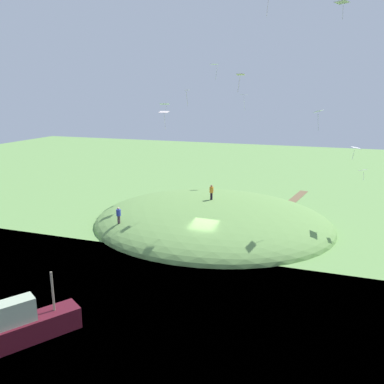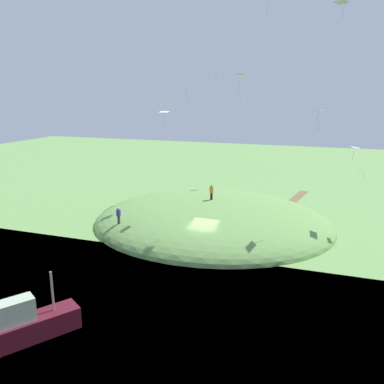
{
  "view_description": "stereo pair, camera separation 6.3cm",
  "coord_description": "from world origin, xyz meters",
  "px_view_note": "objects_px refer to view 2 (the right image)",
  "views": [
    {
      "loc": [
        -34.35,
        -10.6,
        14.48
      ],
      "look_at": [
        4.39,
        2.69,
        4.21
      ],
      "focal_mm": 37.03,
      "sensor_mm": 36.0,
      "label": 1
    },
    {
      "loc": [
        -34.33,
        -10.66,
        14.48
      ],
      "look_at": [
        4.39,
        2.69,
        4.21
      ],
      "focal_mm": 37.03,
      "sensor_mm": 36.0,
      "label": 2
    }
  ],
  "objects_px": {
    "kite_3": "(356,148)",
    "kite_2": "(244,96)",
    "boat_on_lake": "(28,324)",
    "kite_0": "(215,65)",
    "mooring_post": "(195,250)",
    "kite_5": "(342,3)",
    "kite_8": "(363,171)",
    "kite_6": "(165,104)",
    "kite_9": "(164,113)",
    "person_walking_path": "(211,190)",
    "kite_4": "(187,92)",
    "kite_1": "(318,112)",
    "kite_7": "(240,76)",
    "person_on_hilltop": "(119,213)"
  },
  "relations": [
    {
      "from": "person_walking_path",
      "to": "kite_1",
      "type": "xyz_separation_m",
      "value": [
        -2.67,
        -10.87,
        8.89
      ]
    },
    {
      "from": "kite_2",
      "to": "kite_4",
      "type": "bearing_deg",
      "value": 167.85
    },
    {
      "from": "kite_1",
      "to": "kite_6",
      "type": "relative_size",
      "value": 1.44
    },
    {
      "from": "kite_4",
      "to": "mooring_post",
      "type": "relative_size",
      "value": 1.6
    },
    {
      "from": "boat_on_lake",
      "to": "kite_6",
      "type": "height_order",
      "value": "kite_6"
    },
    {
      "from": "person_on_hilltop",
      "to": "kite_2",
      "type": "bearing_deg",
      "value": 58.88
    },
    {
      "from": "kite_3",
      "to": "mooring_post",
      "type": "height_order",
      "value": "kite_3"
    },
    {
      "from": "kite_2",
      "to": "kite_6",
      "type": "height_order",
      "value": "kite_2"
    },
    {
      "from": "kite_3",
      "to": "mooring_post",
      "type": "bearing_deg",
      "value": 125.84
    },
    {
      "from": "kite_4",
      "to": "kite_8",
      "type": "height_order",
      "value": "kite_4"
    },
    {
      "from": "person_walking_path",
      "to": "kite_4",
      "type": "distance_m",
      "value": 11.19
    },
    {
      "from": "kite_1",
      "to": "kite_7",
      "type": "xyz_separation_m",
      "value": [
        -0.37,
        7.29,
        3.28
      ]
    },
    {
      "from": "kite_4",
      "to": "kite_9",
      "type": "distance_m",
      "value": 5.36
    },
    {
      "from": "kite_5",
      "to": "kite_9",
      "type": "distance_m",
      "value": 22.17
    },
    {
      "from": "kite_3",
      "to": "kite_5",
      "type": "height_order",
      "value": "kite_5"
    },
    {
      "from": "kite_4",
      "to": "mooring_post",
      "type": "height_order",
      "value": "kite_4"
    },
    {
      "from": "person_walking_path",
      "to": "kite_3",
      "type": "xyz_separation_m",
      "value": [
        0.58,
        -14.53,
        5.33
      ]
    },
    {
      "from": "boat_on_lake",
      "to": "kite_3",
      "type": "bearing_deg",
      "value": 176.25
    },
    {
      "from": "person_walking_path",
      "to": "kite_3",
      "type": "bearing_deg",
      "value": 179.03
    },
    {
      "from": "kite_0",
      "to": "kite_9",
      "type": "relative_size",
      "value": 0.83
    },
    {
      "from": "kite_7",
      "to": "kite_9",
      "type": "height_order",
      "value": "kite_7"
    },
    {
      "from": "kite_4",
      "to": "kite_6",
      "type": "bearing_deg",
      "value": 37.02
    },
    {
      "from": "kite_3",
      "to": "kite_2",
      "type": "bearing_deg",
      "value": 51.04
    },
    {
      "from": "person_walking_path",
      "to": "kite_0",
      "type": "relative_size",
      "value": 1.04
    },
    {
      "from": "kite_8",
      "to": "kite_9",
      "type": "distance_m",
      "value": 21.88
    },
    {
      "from": "kite_5",
      "to": "kite_8",
      "type": "distance_m",
      "value": 17.28
    },
    {
      "from": "kite_0",
      "to": "kite_7",
      "type": "height_order",
      "value": "kite_0"
    },
    {
      "from": "kite_2",
      "to": "kite_3",
      "type": "height_order",
      "value": "kite_2"
    },
    {
      "from": "kite_0",
      "to": "kite_6",
      "type": "bearing_deg",
      "value": 57.82
    },
    {
      "from": "person_walking_path",
      "to": "kite_6",
      "type": "distance_m",
      "value": 12.91
    },
    {
      "from": "kite_5",
      "to": "kite_6",
      "type": "xyz_separation_m",
      "value": [
        14.54,
        19.63,
        -7.45
      ]
    },
    {
      "from": "kite_0",
      "to": "kite_1",
      "type": "distance_m",
      "value": 11.91
    },
    {
      "from": "kite_6",
      "to": "person_on_hilltop",
      "type": "bearing_deg",
      "value": 179.49
    },
    {
      "from": "boat_on_lake",
      "to": "kite_1",
      "type": "distance_m",
      "value": 29.1
    },
    {
      "from": "kite_1",
      "to": "kite_4",
      "type": "relative_size",
      "value": 1.2
    },
    {
      "from": "mooring_post",
      "to": "kite_9",
      "type": "bearing_deg",
      "value": 35.61
    },
    {
      "from": "kite_1",
      "to": "kite_8",
      "type": "bearing_deg",
      "value": -54.83
    },
    {
      "from": "kite_5",
      "to": "kite_0",
      "type": "bearing_deg",
      "value": 50.89
    },
    {
      "from": "person_walking_path",
      "to": "kite_0",
      "type": "bearing_deg",
      "value": -176.03
    },
    {
      "from": "kite_2",
      "to": "person_on_hilltop",
      "type": "bearing_deg",
      "value": 155.34
    },
    {
      "from": "kite_1",
      "to": "kite_3",
      "type": "height_order",
      "value": "kite_1"
    },
    {
      "from": "boat_on_lake",
      "to": "kite_0",
      "type": "xyz_separation_m",
      "value": [
        24.6,
        -4.4,
        16.25
      ]
    },
    {
      "from": "kite_0",
      "to": "person_walking_path",
      "type": "bearing_deg",
      "value": 97.21
    },
    {
      "from": "kite_5",
      "to": "kite_8",
      "type": "bearing_deg",
      "value": -18.23
    },
    {
      "from": "kite_5",
      "to": "kite_2",
      "type": "bearing_deg",
      "value": 27.6
    },
    {
      "from": "kite_1",
      "to": "kite_3",
      "type": "distance_m",
      "value": 6.05
    },
    {
      "from": "kite_6",
      "to": "mooring_post",
      "type": "xyz_separation_m",
      "value": [
        -14.01,
        -8.66,
        -12.63
      ]
    },
    {
      "from": "kite_6",
      "to": "kite_9",
      "type": "bearing_deg",
      "value": -158.11
    },
    {
      "from": "person_on_hilltop",
      "to": "kite_8",
      "type": "relative_size",
      "value": 1.49
    },
    {
      "from": "kite_4",
      "to": "kite_7",
      "type": "bearing_deg",
      "value": -95.77
    }
  ]
}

